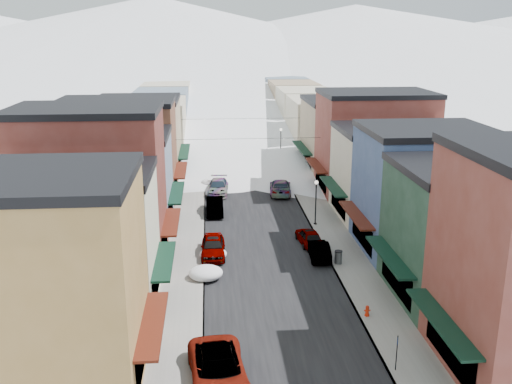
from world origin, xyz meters
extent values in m
cube|color=black|center=(0.00, 60.00, 0.01)|extent=(10.00, 160.00, 0.01)
cube|color=gray|center=(-6.60, 60.00, 0.07)|extent=(3.20, 160.00, 0.15)
cube|color=gray|center=(6.60, 60.00, 0.07)|extent=(3.20, 160.00, 0.15)
cube|color=slate|center=(-5.05, 60.00, 0.07)|extent=(0.10, 160.00, 0.15)
cube|color=slate|center=(5.05, 60.00, 0.07)|extent=(0.10, 160.00, 0.15)
cube|color=#A67A3D|center=(-13.20, 4.00, 5.50)|extent=(10.00, 8.50, 11.00)
cube|color=black|center=(-13.20, 4.00, 11.25)|extent=(10.20, 8.70, 0.50)
cube|color=#4C180D|center=(-7.60, 4.00, 3.20)|extent=(1.20, 7.22, 0.15)
cube|color=beige|center=(-13.20, 12.50, 4.50)|extent=(10.00, 8.00, 9.00)
cube|color=black|center=(-13.20, 12.50, 9.25)|extent=(10.20, 8.20, 0.50)
cube|color=black|center=(-7.60, 12.50, 3.20)|extent=(1.20, 6.80, 0.15)
cube|color=maroon|center=(-13.70, 20.50, 6.00)|extent=(11.00, 8.00, 12.00)
cube|color=black|center=(-13.70, 20.50, 12.25)|extent=(11.20, 8.20, 0.50)
cube|color=#4C180D|center=(-7.60, 20.50, 3.20)|extent=(1.20, 6.80, 0.15)
cube|color=#788AA1|center=(-13.20, 29.00, 4.25)|extent=(10.00, 9.00, 8.50)
cube|color=black|center=(-13.20, 29.00, 8.75)|extent=(10.20, 9.20, 0.50)
cube|color=black|center=(-7.60, 29.00, 3.20)|extent=(1.20, 7.65, 0.15)
cube|color=brown|center=(-14.20, 38.00, 5.25)|extent=(12.00, 9.00, 10.50)
cube|color=black|center=(-14.20, 38.00, 10.75)|extent=(12.20, 9.20, 0.50)
cube|color=#4C180D|center=(-7.60, 38.00, 3.20)|extent=(1.20, 7.65, 0.15)
cube|color=tan|center=(-13.20, 48.00, 4.75)|extent=(10.00, 11.00, 9.50)
cube|color=black|center=(-13.20, 48.00, 9.75)|extent=(10.20, 11.20, 0.50)
cube|color=black|center=(-7.60, 48.00, 3.20)|extent=(1.20, 9.35, 0.15)
cube|color=black|center=(7.60, 3.00, 3.20)|extent=(1.20, 7.65, 0.15)
cube|color=#1B3827|center=(13.20, 12.00, 4.50)|extent=(10.00, 9.00, 9.00)
cube|color=black|center=(13.20, 12.00, 9.25)|extent=(10.20, 9.20, 0.50)
cube|color=black|center=(7.60, 12.00, 3.20)|extent=(1.20, 7.65, 0.15)
cube|color=#354B78|center=(13.20, 21.00, 5.00)|extent=(10.00, 9.00, 10.00)
cube|color=black|center=(13.20, 21.00, 10.25)|extent=(10.20, 9.20, 0.50)
cube|color=#4C180D|center=(7.60, 21.00, 3.20)|extent=(1.20, 7.65, 0.15)
cube|color=beige|center=(13.70, 30.00, 4.25)|extent=(11.00, 9.00, 8.50)
cube|color=black|center=(13.70, 30.00, 8.75)|extent=(11.20, 9.20, 0.50)
cube|color=black|center=(7.60, 30.00, 3.20)|extent=(1.20, 7.65, 0.15)
cube|color=maroon|center=(14.20, 39.00, 5.50)|extent=(12.00, 9.00, 11.00)
cube|color=black|center=(14.20, 39.00, 11.25)|extent=(12.20, 9.20, 0.50)
cube|color=#4C180D|center=(7.60, 39.00, 3.20)|extent=(1.20, 7.65, 0.15)
cube|color=#917D5F|center=(13.20, 49.00, 4.50)|extent=(10.00, 11.00, 9.00)
cube|color=black|center=(13.20, 49.00, 9.25)|extent=(10.20, 11.20, 0.50)
cube|color=black|center=(7.60, 49.00, 3.20)|extent=(1.20, 9.35, 0.15)
cube|color=gray|center=(-12.50, 62.00, 4.00)|extent=(9.00, 13.00, 8.00)
cube|color=gray|center=(12.50, 62.00, 4.00)|extent=(9.00, 13.00, 8.00)
cube|color=gray|center=(-12.50, 76.00, 4.00)|extent=(9.00, 13.00, 8.00)
cube|color=gray|center=(12.50, 76.00, 4.00)|extent=(9.00, 13.00, 8.00)
cube|color=gray|center=(-12.50, 90.00, 4.00)|extent=(9.00, 13.00, 8.00)
cube|color=gray|center=(12.50, 90.00, 4.00)|extent=(9.00, 13.00, 8.00)
cube|color=gray|center=(-12.50, 104.00, 4.00)|extent=(9.00, 13.00, 8.00)
cube|color=gray|center=(12.50, 104.00, 4.00)|extent=(9.00, 13.00, 8.00)
cube|color=silver|center=(0.00, 225.00, 6.00)|extent=(360.00, 40.00, 12.00)
cone|color=white|center=(-30.00, 275.00, 17.00)|extent=(300.00, 300.00, 34.00)
cone|color=white|center=(70.00, 270.00, 15.00)|extent=(320.00, 320.00, 30.00)
cylinder|color=black|center=(0.00, 40.00, 6.20)|extent=(16.40, 0.04, 0.04)
cylinder|color=black|center=(0.00, 55.00, 6.20)|extent=(16.40, 0.04, 0.04)
imported|color=silver|center=(-4.23, 3.00, 0.88)|extent=(3.47, 6.54, 1.75)
imported|color=#A4A7AC|center=(-4.30, 20.91, 0.83)|extent=(2.05, 4.90, 1.66)
imported|color=black|center=(-4.02, 32.10, 0.80)|extent=(1.71, 4.87, 1.60)
imported|color=#9DA0A5|center=(-3.54, 39.44, 0.80)|extent=(2.61, 5.64, 1.60)
imported|color=black|center=(4.30, 19.69, 0.72)|extent=(1.72, 4.45, 1.44)
imported|color=gray|center=(4.04, 22.85, 0.72)|extent=(2.14, 4.38, 1.44)
imported|color=black|center=(3.50, 38.70, 0.84)|extent=(2.93, 6.01, 1.68)
imported|color=#95979C|center=(-1.78, 56.50, 0.76)|extent=(2.38, 4.64, 1.51)
imported|color=#B9B9BB|center=(1.70, 63.00, 0.69)|extent=(2.92, 5.23, 1.38)
cylinder|color=red|center=(5.54, 9.49, 0.20)|extent=(0.32, 0.32, 0.09)
cylinder|color=red|center=(5.54, 9.49, 0.43)|extent=(0.23, 0.23, 0.56)
sphere|color=red|center=(5.54, 9.49, 0.75)|extent=(0.24, 0.24, 0.24)
cylinder|color=red|center=(5.54, 9.49, 0.53)|extent=(0.42, 0.09, 0.09)
cylinder|color=black|center=(5.44, 3.35, 1.20)|extent=(0.06, 0.06, 2.10)
cube|color=navy|center=(5.44, 3.35, 1.97)|extent=(0.12, 0.27, 0.38)
cylinder|color=#4F5153|center=(5.58, 18.13, 0.65)|extent=(0.58, 0.58, 1.00)
cylinder|color=black|center=(5.58, 18.13, 1.17)|extent=(0.62, 0.62, 0.07)
cylinder|color=black|center=(5.49, 27.66, 0.20)|extent=(0.30, 0.30, 0.10)
cylinder|color=black|center=(5.49, 27.66, 2.14)|extent=(0.12, 0.12, 3.97)
sphere|color=white|center=(5.49, 27.66, 4.27)|extent=(0.36, 0.36, 0.36)
cylinder|color=black|center=(5.58, 55.00, 0.20)|extent=(0.32, 0.32, 0.11)
cylinder|color=black|center=(5.58, 55.00, 2.29)|extent=(0.13, 0.13, 4.27)
sphere|color=white|center=(5.58, 55.00, 4.58)|extent=(0.38, 0.38, 0.38)
ellipsoid|color=white|center=(-4.90, 16.24, 0.54)|extent=(2.56, 2.17, 1.08)
ellipsoid|color=white|center=(-4.70, 17.44, 0.27)|extent=(1.09, 0.99, 0.55)
ellipsoid|color=white|center=(-4.30, 20.11, 0.47)|extent=(2.23, 1.89, 0.94)
ellipsoid|color=white|center=(-4.10, 21.31, 0.24)|extent=(0.95, 0.86, 0.48)
ellipsoid|color=white|center=(-4.41, 42.69, 0.48)|extent=(2.25, 1.90, 0.95)
ellipsoid|color=white|center=(-4.21, 43.89, 0.24)|extent=(0.96, 0.87, 0.48)
camera|label=1|loc=(-4.42, -23.14, 18.05)|focal=40.00mm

